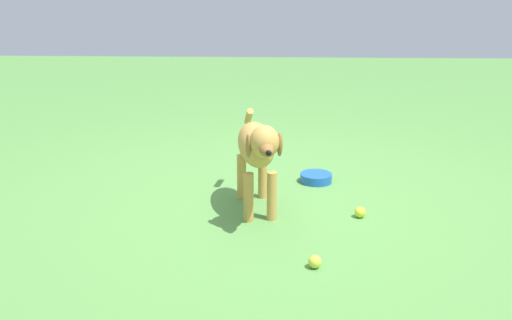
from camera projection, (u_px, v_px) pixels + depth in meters
ground at (274, 204)px, 3.53m from camera, size 14.00×14.00×0.00m
dog at (257, 148)px, 3.29m from camera, size 0.31×0.89×0.61m
tennis_ball_0 at (360, 212)px, 3.32m from camera, size 0.07×0.07×0.07m
tennis_ball_1 at (315, 262)px, 2.74m from camera, size 0.07×0.07×0.07m
water_bowl at (316, 178)px, 3.91m from camera, size 0.22×0.22×0.06m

